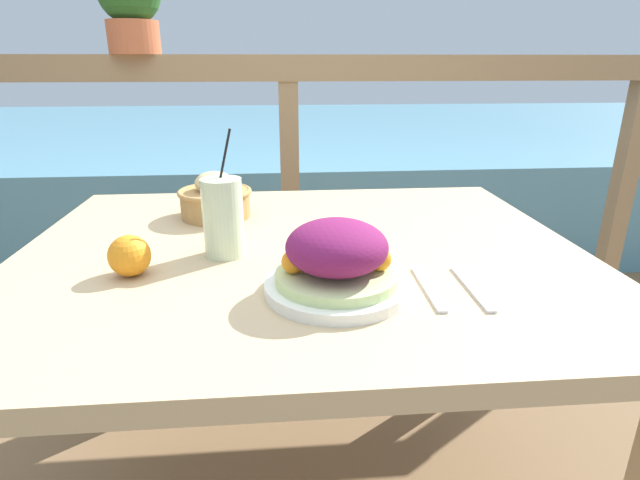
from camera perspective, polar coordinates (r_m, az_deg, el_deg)
The scene contains 10 objects.
patio_table at distance 1.10m, azimuth -2.09°, elevation -4.94°, with size 1.19×0.99×0.73m.
railing_fence at distance 1.91m, azimuth -3.56°, elevation 11.72°, with size 2.80×0.08×1.13m.
sea_backdrop at distance 4.46m, azimuth -4.29°, elevation 9.26°, with size 12.00×4.00×0.60m.
salad_plate at distance 0.84m, azimuth 1.92°, elevation -2.56°, with size 0.25×0.25×0.13m.
drink_glass at distance 1.02m, azimuth -11.02°, elevation 2.53°, with size 0.08×0.08×0.25m.
bread_basket at distance 1.29m, azimuth -11.89°, elevation 4.67°, with size 0.19×0.19×0.12m.
potted_plant at distance 1.96m, azimuth -20.90°, elevation 23.90°, with size 0.21×0.21×0.30m.
fork at distance 0.89m, azimuth 12.21°, elevation -5.40°, with size 0.02×0.18×0.00m.
knife at distance 0.91m, azimuth 16.93°, elevation -5.27°, with size 0.02×0.18×0.00m.
orange_near_basket at distance 0.98m, azimuth -20.95°, elevation -1.69°, with size 0.08×0.08×0.08m.
Camera 1 is at (-0.05, -1.00, 1.10)m, focal length 28.00 mm.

